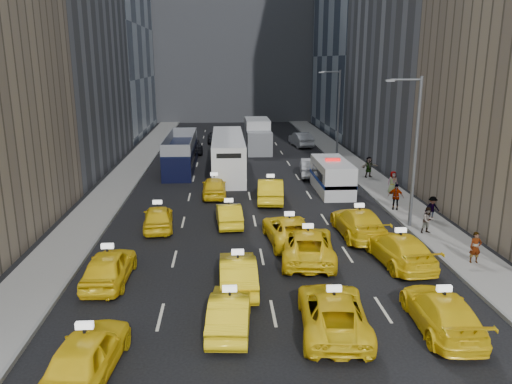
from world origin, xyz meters
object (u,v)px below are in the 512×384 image
box_truck (258,136)px  city_bus (228,155)px  double_decker (181,153)px  pedestrian_0 (475,247)px  nypd_van (332,177)px

box_truck → city_bus: bearing=-112.3°
box_truck → double_decker: bearing=-134.6°
box_truck → pedestrian_0: (8.45, -33.00, -0.78)m
double_decker → pedestrian_0: 28.66m
city_bus → box_truck: box_truck is taller
pedestrian_0 → double_decker: bearing=127.5°
nypd_van → city_bus: city_bus is taller
nypd_van → pedestrian_0: nypd_van is taller
nypd_van → double_decker: size_ratio=0.55×
box_truck → pedestrian_0: bearing=-80.6°
double_decker → city_bus: 4.65m
double_decker → box_truck: (7.79, 9.40, 0.16)m
nypd_van → double_decker: bearing=143.2°
double_decker → box_truck: bearing=45.4°
nypd_van → city_bus: bearing=136.8°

